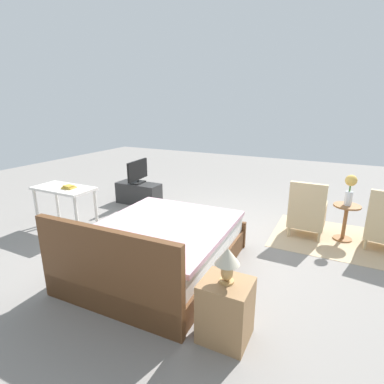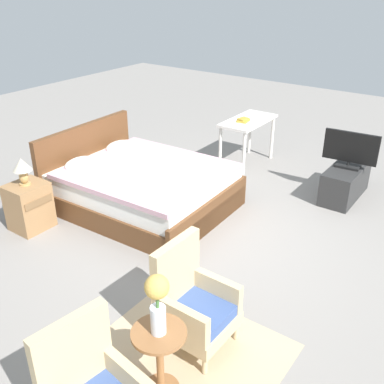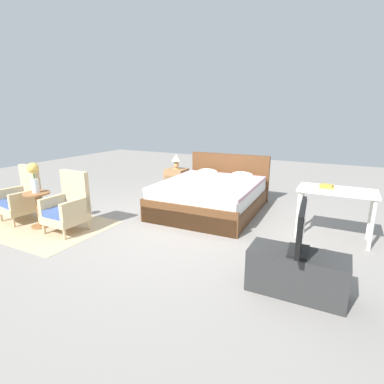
# 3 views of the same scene
# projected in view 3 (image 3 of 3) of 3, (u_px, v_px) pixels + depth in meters

# --- Properties ---
(ground_plane) EXTENTS (16.00, 16.00, 0.00)m
(ground_plane) POSITION_uv_depth(u_px,v_px,m) (178.00, 228.00, 4.82)
(ground_plane) COLOR gray
(floor_rug) EXTENTS (2.10, 1.50, 0.01)m
(floor_rug) POSITION_uv_depth(u_px,v_px,m) (44.00, 226.00, 4.92)
(floor_rug) COLOR tan
(floor_rug) RESTS_ON ground_plane
(bed) EXTENTS (1.77, 2.17, 0.96)m
(bed) POSITION_uv_depth(u_px,v_px,m) (212.00, 195.00, 5.64)
(bed) COLOR brown
(bed) RESTS_ON ground_plane
(armchair_by_window_left) EXTENTS (0.61, 0.61, 0.92)m
(armchair_by_window_left) POSITION_uv_depth(u_px,v_px,m) (22.00, 198.00, 5.12)
(armchair_by_window_left) COLOR #CCB284
(armchair_by_window_left) RESTS_ON floor_rug
(armchair_by_window_right) EXTENTS (0.55, 0.55, 0.92)m
(armchair_by_window_right) POSITION_uv_depth(u_px,v_px,m) (68.00, 207.00, 4.63)
(armchair_by_window_right) COLOR #CCB284
(armchair_by_window_right) RESTS_ON floor_rug
(side_table) EXTENTS (0.40, 0.40, 0.58)m
(side_table) POSITION_uv_depth(u_px,v_px,m) (38.00, 205.00, 4.79)
(side_table) COLOR #936038
(side_table) RESTS_ON ground_plane
(flower_vase) EXTENTS (0.17, 0.17, 0.48)m
(flower_vase) POSITION_uv_depth(u_px,v_px,m) (34.00, 174.00, 4.66)
(flower_vase) COLOR silver
(flower_vase) RESTS_ON side_table
(nightstand) EXTENTS (0.44, 0.41, 0.58)m
(nightstand) POSITION_uv_depth(u_px,v_px,m) (177.00, 181.00, 6.80)
(nightstand) COLOR #997047
(nightstand) RESTS_ON ground_plane
(table_lamp) EXTENTS (0.22, 0.22, 0.33)m
(table_lamp) POSITION_uv_depth(u_px,v_px,m) (176.00, 159.00, 6.67)
(table_lamp) COLOR tan
(table_lamp) RESTS_ON nightstand
(tv_stand) EXTENTS (0.96, 0.40, 0.45)m
(tv_stand) POSITION_uv_depth(u_px,v_px,m) (296.00, 273.00, 3.04)
(tv_stand) COLOR #2D2D2D
(tv_stand) RESTS_ON ground_plane
(tv_flatscreen) EXTENTS (0.22, 0.71, 0.49)m
(tv_flatscreen) POSITION_uv_depth(u_px,v_px,m) (301.00, 229.00, 2.91)
(tv_flatscreen) COLOR black
(tv_flatscreen) RESTS_ON tv_stand
(vanity_desk) EXTENTS (1.04, 0.52, 0.75)m
(vanity_desk) POSITION_uv_depth(u_px,v_px,m) (336.00, 197.00, 4.27)
(vanity_desk) COLOR silver
(vanity_desk) RESTS_ON ground_plane
(book_stack) EXTENTS (0.21, 0.18, 0.05)m
(book_stack) POSITION_uv_depth(u_px,v_px,m) (327.00, 186.00, 4.31)
(book_stack) COLOR #B79333
(book_stack) RESTS_ON vanity_desk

